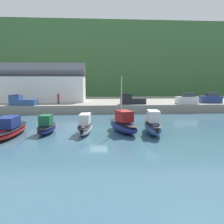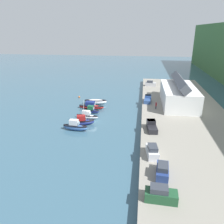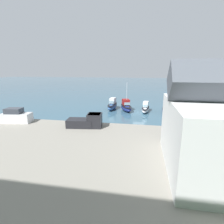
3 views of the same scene
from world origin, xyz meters
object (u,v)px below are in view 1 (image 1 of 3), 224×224
Objects in this scene: moored_boat_4 at (123,124)px; pickup_truck_1 at (131,100)px; moored_boat_5 at (153,125)px; person_on_quay at (58,98)px; parked_car_0 at (211,98)px; moored_boat_1 at (10,129)px; moored_boat_3 at (85,126)px; moored_boat_2 at (47,127)px; parked_car_2 at (187,99)px; pickup_truck_0 at (21,101)px.

pickup_truck_1 is (3.59, 17.06, 1.40)m from moored_boat_4.
person_on_quay reaches higher than moored_boat_5.
pickup_truck_1 is at bearing 98.94° from parked_car_0.
moored_boat_1 is 24.09m from pickup_truck_1.
moored_boat_2 is at bearing -175.53° from moored_boat_3.
person_on_quay reaches higher than moored_boat_3.
moored_boat_5 is 21.13m from parked_car_2.
pickup_truck_1 is (-16.72, -1.18, -0.10)m from parked_car_0.
parked_car_0 is 37.37m from pickup_truck_0.
person_on_quay reaches higher than pickup_truck_1.
moored_boat_5 is 17.94m from pickup_truck_1.
moored_boat_3 is 25.49m from parked_car_2.
person_on_quay is (6.42, 2.25, 0.28)m from pickup_truck_0.
moored_boat_2 is at bearing -84.56° from person_on_quay.
parked_car_0 is 16.76m from pickup_truck_1.
moored_boat_2 is at bearing 15.15° from moored_boat_1.
moored_boat_3 reaches higher than moored_boat_2.
parked_car_2 is at bearing 108.70° from parked_car_0.
moored_boat_4 reaches higher than pickup_truck_1.
parked_car_2 is (14.74, 16.87, 1.50)m from moored_boat_4.
moored_boat_2 is 18.22m from pickup_truck_0.
person_on_quay is (-1.76, 18.46, 1.88)m from moored_boat_2.
person_on_quay is at bearing 94.10° from parked_car_0.
parked_car_0 reaches higher than pickup_truck_1.
moored_boat_5 is 1.27× the size of pickup_truck_1.
parked_car_2 is at bearing 46.62° from moored_boat_3.
moored_boat_2 is 1.09× the size of parked_car_2.
moored_boat_2 is 34.32m from parked_car_0.
pickup_truck_0 reaches higher than moored_boat_2.
moored_boat_5 is (12.15, -1.04, 0.23)m from moored_boat_2.
person_on_quay is (-10.61, 18.67, 1.68)m from moored_boat_4.
pickup_truck_1 is at bearing -6.47° from person_on_quay.
pickup_truck_1 reaches higher than moored_boat_2.
parked_car_2 is 11.16m from pickup_truck_1.
parked_car_0 reaches higher than moored_boat_5.
pickup_truck_0 is at bearing 116.78° from moored_boat_4.
moored_boat_2 is (3.78, 0.90, -0.00)m from moored_boat_1.
moored_boat_4 is at bearing 131.52° from parked_car_2.
person_on_quay is (2.02, 19.36, 1.87)m from moored_boat_1.
parked_car_2 is at bearing -4.05° from person_on_quay.
moored_boat_5 is (3.30, -0.83, 0.03)m from moored_boat_4.
moored_boat_4 is 27.33m from parked_car_0.
moored_boat_5 reaches higher than moored_boat_3.
parked_car_2 is 0.90× the size of pickup_truck_0.
parked_car_0 is (32.93, 18.93, 1.69)m from moored_boat_1.
parked_car_2 is at bearing 34.48° from moored_boat_1.
pickup_truck_0 is 6.81m from person_on_quay.
person_on_quay is at bearing 78.62° from parked_car_2.
person_on_quay reaches higher than pickup_truck_0.
parked_car_0 is at bearing -92.65° from pickup_truck_1.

